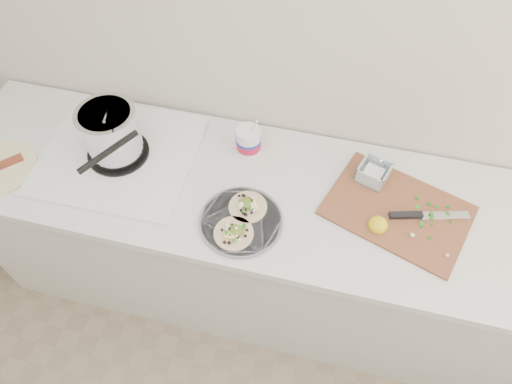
% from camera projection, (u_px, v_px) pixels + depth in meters
% --- Properties ---
extents(counter, '(2.44, 0.66, 0.90)m').
position_uv_depth(counter, '(254.00, 244.00, 2.08)').
color(counter, silver).
rests_on(counter, ground).
extents(stove, '(0.60, 0.55, 0.28)m').
position_uv_depth(stove, '(114.00, 140.00, 1.72)').
color(stove, silver).
rests_on(stove, counter).
extents(taco_plate, '(0.30, 0.30, 0.04)m').
position_uv_depth(taco_plate, '(241.00, 220.00, 1.60)').
color(taco_plate, slate).
rests_on(taco_plate, counter).
extents(tub, '(0.10, 0.10, 0.22)m').
position_uv_depth(tub, '(249.00, 140.00, 1.76)').
color(tub, white).
rests_on(tub, counter).
extents(cutboard, '(0.57, 0.48, 0.08)m').
position_uv_depth(cutboard, '(397.00, 205.00, 1.64)').
color(cutboard, brown).
rests_on(cutboard, counter).
extents(bacon_plate, '(0.27, 0.27, 0.02)m').
position_uv_depth(bacon_plate, '(0.00, 168.00, 1.75)').
color(bacon_plate, beige).
rests_on(bacon_plate, counter).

